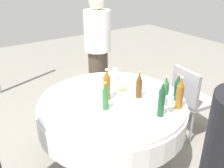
# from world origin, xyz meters

# --- Properties ---
(ground_plane) EXTENTS (10.00, 10.00, 0.00)m
(ground_plane) POSITION_xyz_m (0.00, 0.00, 0.00)
(ground_plane) COLOR gray
(dining_table) EXTENTS (1.44, 1.44, 0.74)m
(dining_table) POSITION_xyz_m (0.00, 0.00, 0.59)
(dining_table) COLOR white
(dining_table) RESTS_ON ground_plane
(bottle_green_front) EXTENTS (0.07, 0.07, 0.27)m
(bottle_green_front) POSITION_xyz_m (0.38, -0.31, 0.87)
(bottle_green_front) COLOR #2D6B38
(bottle_green_front) RESTS_ON dining_table
(bottle_brown_near) EXTENTS (0.06, 0.06, 0.27)m
(bottle_brown_near) POSITION_xyz_m (0.25, -0.10, 0.87)
(bottle_brown_near) COLOR #593314
(bottle_brown_near) RESTS_ON dining_table
(bottle_green_right) EXTENTS (0.06, 0.06, 0.27)m
(bottle_green_right) POSITION_xyz_m (-0.14, -0.11, 0.86)
(bottle_green_right) COLOR #2D6B38
(bottle_green_right) RESTS_ON dining_table
(bottle_amber_left) EXTENTS (0.07, 0.07, 0.31)m
(bottle_amber_left) POSITION_xyz_m (0.41, -0.46, 0.88)
(bottle_amber_left) COLOR #8C5619
(bottle_amber_left) RESTS_ON dining_table
(bottle_dark_green_west) EXTENTS (0.07, 0.07, 0.26)m
(bottle_dark_green_west) POSITION_xyz_m (0.52, -0.34, 0.86)
(bottle_dark_green_west) COLOR #194728
(bottle_dark_green_west) RESTS_ON dining_table
(bottle_amber_rear) EXTENTS (0.07, 0.07, 0.31)m
(bottle_amber_rear) POSITION_xyz_m (-0.03, 0.04, 0.89)
(bottle_amber_rear) COLOR #8C5619
(bottle_amber_rear) RESTS_ON dining_table
(bottle_dark_green_inner) EXTENTS (0.06, 0.06, 0.32)m
(bottle_dark_green_inner) POSITION_xyz_m (0.19, -0.46, 0.89)
(bottle_dark_green_inner) COLOR #194728
(bottle_dark_green_inner) RESTS_ON dining_table
(wine_glass_left) EXTENTS (0.07, 0.07, 0.15)m
(wine_glass_left) POSITION_xyz_m (0.29, -0.46, 0.85)
(wine_glass_left) COLOR white
(wine_glass_left) RESTS_ON dining_table
(wine_glass_west) EXTENTS (0.06, 0.06, 0.14)m
(wine_glass_west) POSITION_xyz_m (0.29, 0.36, 0.83)
(wine_glass_west) COLOR white
(wine_glass_west) RESTS_ON dining_table
(plate_north) EXTENTS (0.23, 0.23, 0.02)m
(plate_north) POSITION_xyz_m (-0.40, 0.08, 0.75)
(plate_north) COLOR white
(plate_north) RESTS_ON dining_table
(plate_mid) EXTENTS (0.22, 0.22, 0.02)m
(plate_mid) POSITION_xyz_m (-0.14, -0.49, 0.75)
(plate_mid) COLOR white
(plate_mid) RESTS_ON dining_table
(plate_east) EXTENTS (0.21, 0.21, 0.02)m
(plate_east) POSITION_xyz_m (0.10, 0.40, 0.75)
(plate_east) COLOR white
(plate_east) RESTS_ON dining_table
(plate_outer) EXTENTS (0.23, 0.23, 0.04)m
(plate_outer) POSITION_xyz_m (0.20, 0.11, 0.75)
(plate_outer) COLOR white
(plate_outer) RESTS_ON dining_table
(knife_near) EXTENTS (0.18, 0.02, 0.00)m
(knife_near) POSITION_xyz_m (-0.30, -0.18, 0.74)
(knife_near) COLOR silver
(knife_near) RESTS_ON dining_table
(person_right) EXTENTS (0.34, 0.34, 1.61)m
(person_right) POSITION_xyz_m (0.43, 0.97, 0.84)
(person_right) COLOR #4C3F33
(person_right) RESTS_ON ground_plane
(chair_rear) EXTENTS (0.44, 0.44, 0.87)m
(chair_rear) POSITION_xyz_m (1.03, -0.12, 0.52)
(chair_rear) COLOR #99999E
(chair_rear) RESTS_ON ground_plane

